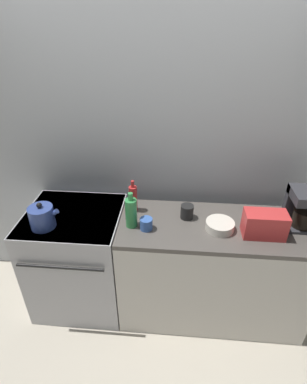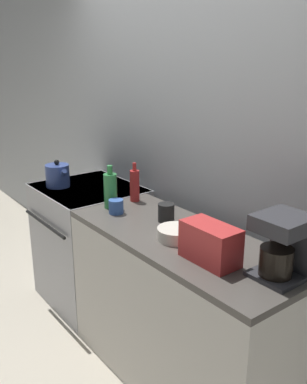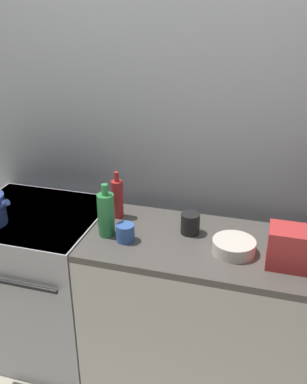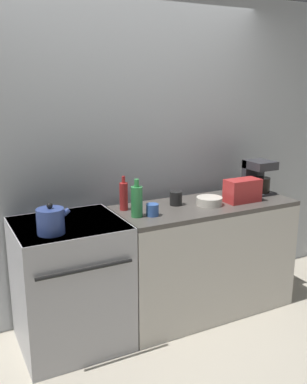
{
  "view_description": "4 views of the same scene",
  "coord_description": "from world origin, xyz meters",
  "views": [
    {
      "loc": [
        0.2,
        -1.5,
        2.29
      ],
      "look_at": [
        0.04,
        0.33,
        1.18
      ],
      "focal_mm": 28.0,
      "sensor_mm": 36.0,
      "label": 1
    },
    {
      "loc": [
        2.13,
        -1.13,
        1.88
      ],
      "look_at": [
        0.17,
        0.37,
        1.08
      ],
      "focal_mm": 40.0,
      "sensor_mm": 36.0,
      "label": 2
    },
    {
      "loc": [
        0.65,
        -1.52,
        2.05
      ],
      "look_at": [
        0.11,
        0.34,
        1.16
      ],
      "focal_mm": 40.0,
      "sensor_mm": 36.0,
      "label": 3
    },
    {
      "loc": [
        -1.37,
        -2.44,
        1.88
      ],
      "look_at": [
        0.07,
        0.33,
        1.08
      ],
      "focal_mm": 40.0,
      "sensor_mm": 36.0,
      "label": 4
    }
  ],
  "objects": [
    {
      "name": "bottle_red",
      "position": [
        -0.13,
        0.44,
        1.04
      ],
      "size": [
        0.06,
        0.06,
        0.26
      ],
      "color": "#B72828",
      "rests_on": "counter_block"
    },
    {
      "name": "kettle",
      "position": [
        -0.75,
        0.17,
        1.02
      ],
      "size": [
        0.22,
        0.18,
        0.21
      ],
      "color": "#33478C",
      "rests_on": "stove"
    },
    {
      "name": "ground_plane",
      "position": [
        0.0,
        0.0,
        0.0
      ],
      "size": [
        12.0,
        12.0,
        0.0
      ],
      "primitive_type": "plane",
      "color": "beige"
    },
    {
      "name": "cup_black",
      "position": [
        0.29,
        0.37,
        0.99
      ],
      "size": [
        0.1,
        0.1,
        0.11
      ],
      "color": "black",
      "rests_on": "counter_block"
    },
    {
      "name": "stove",
      "position": [
        -0.6,
        0.34,
        0.48
      ],
      "size": [
        0.75,
        0.71,
        0.93
      ],
      "color": "#B7B7BC",
      "rests_on": "ground_plane"
    },
    {
      "name": "toaster",
      "position": [
        0.83,
        0.21,
        1.03
      ],
      "size": [
        0.29,
        0.15,
        0.19
      ],
      "color": "red",
      "rests_on": "counter_block"
    },
    {
      "name": "cup_blue",
      "position": [
        -0.0,
        0.21,
        0.98
      ],
      "size": [
        0.09,
        0.09,
        0.09
      ],
      "color": "#3860B2",
      "rests_on": "counter_block"
    },
    {
      "name": "bottle_green",
      "position": [
        -0.11,
        0.24,
        1.05
      ],
      "size": [
        0.09,
        0.09,
        0.28
      ],
      "color": "#338C47",
      "rests_on": "counter_block"
    },
    {
      "name": "counter_block",
      "position": [
        0.53,
        0.3,
        0.47
      ],
      "size": [
        1.47,
        0.6,
        0.93
      ],
      "color": "silver",
      "rests_on": "ground_plane"
    },
    {
      "name": "coffee_maker",
      "position": [
        1.12,
        0.37,
        1.09
      ],
      "size": [
        0.21,
        0.23,
        0.29
      ],
      "color": "#333338",
      "rests_on": "counter_block"
    },
    {
      "name": "wall_back",
      "position": [
        0.0,
        0.73,
        1.3
      ],
      "size": [
        8.0,
        0.05,
        2.6
      ],
      "color": "silver",
      "rests_on": "ground_plane"
    },
    {
      "name": "bowl",
      "position": [
        0.53,
        0.25,
        0.97
      ],
      "size": [
        0.21,
        0.21,
        0.06
      ],
      "color": "beige",
      "rests_on": "counter_block"
    }
  ]
}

